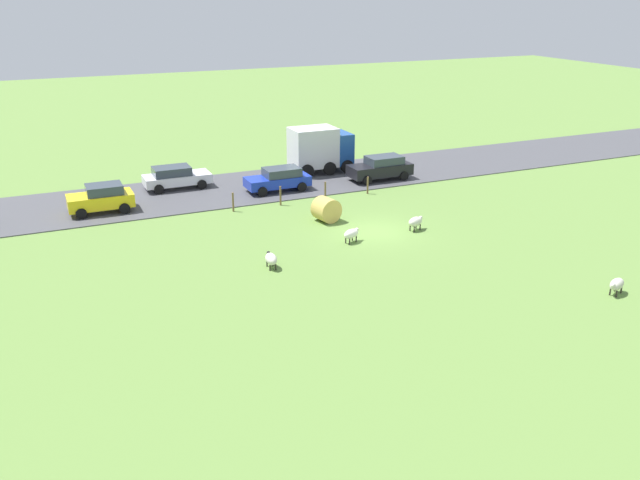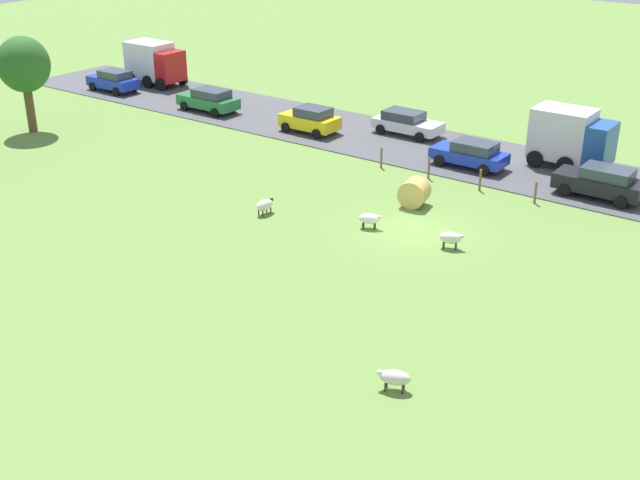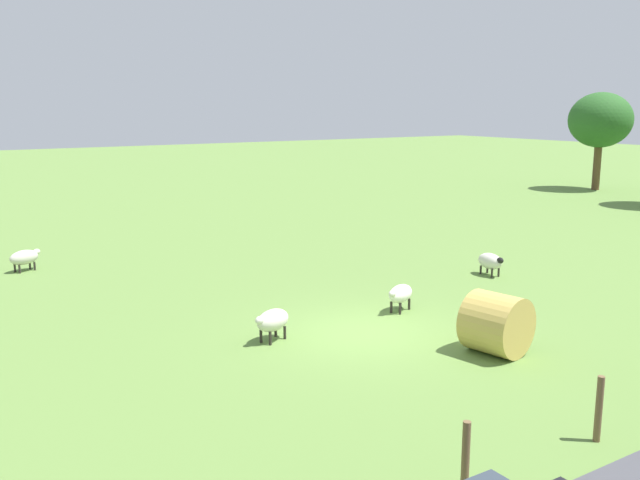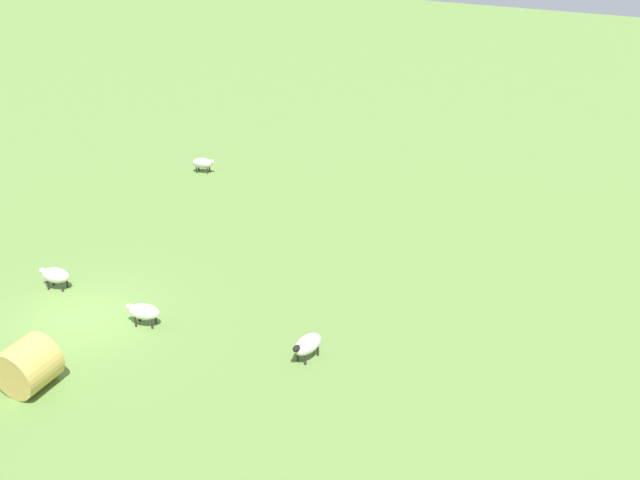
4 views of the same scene
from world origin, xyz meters
name	(u,v)px [view 4 (image 4 of 4)]	position (x,y,z in m)	size (l,w,h in m)	color
ground_plane	(81,319)	(0.00, 0.00, 0.00)	(160.00, 160.00, 0.00)	olive
sheep_0	(307,344)	(-2.53, 7.03, 0.48)	(1.14, 0.61, 0.75)	silver
sheep_1	(55,275)	(-0.72, -2.23, 0.51)	(0.85, 1.15, 0.78)	silver
sheep_2	(203,163)	(-11.55, -5.94, 0.48)	(0.86, 1.18, 0.73)	beige
sheep_3	(144,312)	(-0.97, 1.91, 0.49)	(0.85, 1.14, 0.74)	white
hay_bale_0	(28,366)	(2.77, 1.67, 0.70)	(1.41, 1.41, 1.21)	tan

